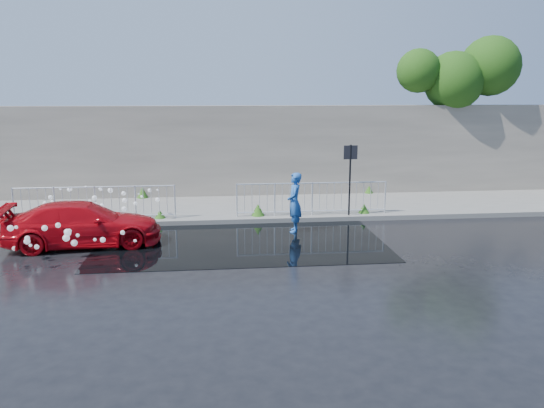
% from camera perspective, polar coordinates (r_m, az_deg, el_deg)
% --- Properties ---
extents(ground, '(90.00, 90.00, 0.00)m').
position_cam_1_polar(ground, '(14.28, -5.22, -5.05)').
color(ground, black).
rests_on(ground, ground).
extents(pavement, '(30.00, 4.00, 0.15)m').
position_cam_1_polar(pavement, '(19.10, -5.50, -0.46)').
color(pavement, '#60615C').
rests_on(pavement, ground).
extents(curb, '(30.00, 0.25, 0.16)m').
position_cam_1_polar(curb, '(17.15, -5.41, -1.88)').
color(curb, '#60615C').
rests_on(curb, ground).
extents(retaining_wall, '(30.00, 0.60, 3.50)m').
position_cam_1_polar(retaining_wall, '(20.98, -5.68, 5.70)').
color(retaining_wall, '#6D665C').
rests_on(retaining_wall, pavement).
extents(puddle, '(8.00, 5.00, 0.01)m').
position_cam_1_polar(puddle, '(15.25, -3.40, -3.89)').
color(puddle, black).
rests_on(puddle, ground).
extents(sign_post, '(0.45, 0.06, 2.50)m').
position_cam_1_polar(sign_post, '(17.49, 8.40, 3.80)').
color(sign_post, black).
rests_on(sign_post, ground).
extents(tree, '(5.08, 2.41, 6.40)m').
position_cam_1_polar(tree, '(23.36, 19.90, 13.00)').
color(tree, '#332114').
rests_on(tree, ground).
extents(railing_left, '(5.05, 0.05, 1.10)m').
position_cam_1_polar(railing_left, '(17.77, -18.47, 0.20)').
color(railing_left, silver).
rests_on(railing_left, pavement).
extents(railing_right, '(5.05, 0.05, 1.10)m').
position_cam_1_polar(railing_right, '(17.64, 4.33, 0.71)').
color(railing_right, silver).
rests_on(railing_right, pavement).
extents(weeds, '(12.17, 3.93, 0.41)m').
position_cam_1_polar(weeds, '(18.65, -6.21, 0.01)').
color(weeds, '#214B14').
rests_on(weeds, pavement).
extents(water_spray, '(3.69, 5.56, 1.05)m').
position_cam_1_polar(water_spray, '(16.15, -19.37, -1.26)').
color(water_spray, white).
rests_on(water_spray, ground).
extents(red_car, '(4.33, 2.12, 1.21)m').
position_cam_1_polar(red_car, '(15.48, -19.65, -2.05)').
color(red_car, '#AB060F').
rests_on(red_car, ground).
extents(person, '(0.53, 0.72, 1.81)m').
position_cam_1_polar(person, '(15.97, 2.43, 0.17)').
color(person, '#235AAF').
rests_on(person, ground).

